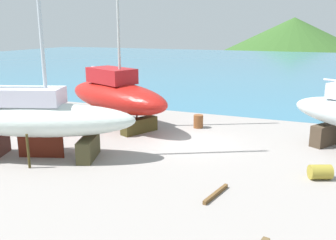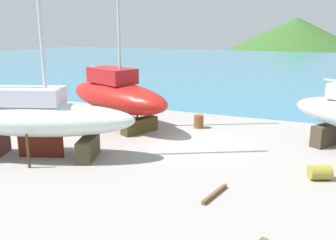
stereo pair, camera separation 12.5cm
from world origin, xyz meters
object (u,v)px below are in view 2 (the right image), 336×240
barrel_tipped_left (320,172)px  barrel_tipped_center (199,121)px  sailboat_mid_port (38,118)px  sailboat_large_starboard (116,95)px

barrel_tipped_left → barrel_tipped_center: barrel_tipped_center is taller
barrel_tipped_center → sailboat_mid_port: bearing=-123.3°
barrel_tipped_left → barrel_tipped_center: bearing=140.7°
barrel_tipped_left → sailboat_mid_port: bearing=-169.6°
sailboat_mid_port → barrel_tipped_center: (5.69, 8.65, -1.65)m
sailboat_mid_port → barrel_tipped_left: 13.61m
sailboat_mid_port → barrel_tipped_center: bearing=37.4°
sailboat_large_starboard → barrel_tipped_left: 13.83m
sailboat_mid_port → barrel_tipped_center: size_ratio=19.10×
sailboat_large_starboard → sailboat_mid_port: sailboat_mid_port is taller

